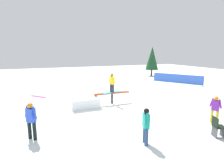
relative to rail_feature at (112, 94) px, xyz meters
name	(u,v)px	position (x,y,z in m)	size (l,w,h in m)	color
ground_plane	(112,103)	(0.00, 0.00, -0.67)	(60.00, 60.00, 0.00)	white
rail_feature	(112,94)	(0.00, 0.00, 0.00)	(2.54, 0.34, 0.79)	black
snow_kicker_ramp	(84,102)	(-1.94, 0.04, -0.35)	(1.80, 1.50, 0.64)	white
main_rider_on_rail	(112,83)	(0.00, 0.00, 0.78)	(1.43, 0.77, 1.34)	#26B4CB
bystander_purple	(215,108)	(3.53, -5.07, 0.11)	(0.29, 0.57, 1.39)	gold
bystander_blue	(31,119)	(-4.93, -3.43, 0.21)	(0.52, 0.52, 1.55)	black
bystander_teal	(146,124)	(-0.82, -5.51, 0.15)	(0.30, 0.65, 1.46)	navy
loose_snowboard_magenta	(38,97)	(-4.80, 3.95, -0.66)	(1.50, 0.28, 0.02)	#C92E8F
folding_chair	(218,128)	(2.32, -6.16, -0.25)	(0.58, 0.58, 0.88)	#3F3F44
backpack_on_snow	(111,85)	(2.10, 5.32, -0.50)	(0.30, 0.22, 0.34)	brown
safety_fence	(177,79)	(9.53, 4.21, -0.07)	(2.91, 4.53, 1.10)	blue
pine_tree_near	(152,58)	(10.78, 10.92, 1.93)	(1.88, 1.88, 4.27)	#4C331E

